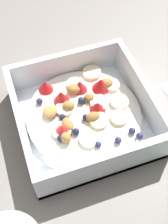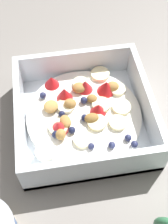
% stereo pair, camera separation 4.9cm
% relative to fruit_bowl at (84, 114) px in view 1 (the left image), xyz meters
% --- Properties ---
extents(ground_plane, '(2.40, 2.40, 0.00)m').
position_rel_fruit_bowl_xyz_m(ground_plane, '(0.02, -0.02, -0.02)').
color(ground_plane, gray).
extents(fruit_bowl, '(0.22, 0.22, 0.07)m').
position_rel_fruit_bowl_xyz_m(fruit_bowl, '(0.00, 0.00, 0.00)').
color(fruit_bowl, white).
rests_on(fruit_bowl, ground).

